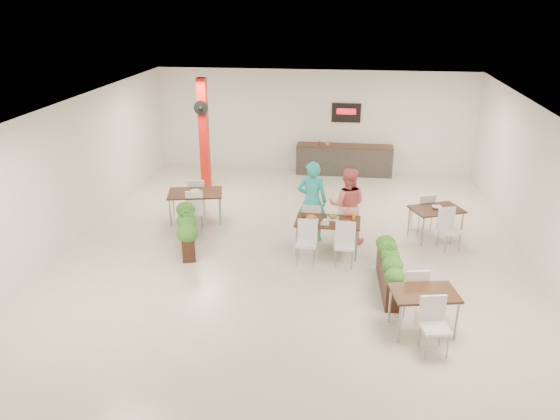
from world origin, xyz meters
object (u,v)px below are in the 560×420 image
object	(u,v)px
main_table	(327,226)
planter_left	(187,227)
side_table_c	(424,299)
planter_right	(389,266)
red_column	(204,133)
service_counter	(344,159)
diner_woman	(347,205)
side_table_b	(436,214)
side_table_a	(195,196)
diner_man	(312,201)

from	to	relation	value
main_table	planter_left	distance (m)	3.13
main_table	side_table_c	xyz separation A→B (m)	(1.74, -2.86, -0.02)
main_table	planter_right	xyz separation A→B (m)	(1.26, -1.49, -0.14)
red_column	planter_right	bearing A→B (deg)	-47.19
service_counter	side_table_c	world-z (taller)	service_counter
service_counter	planter_right	distance (m)	7.34
side_table_c	diner_woman	bearing A→B (deg)	99.17
diner_woman	side_table_b	bearing A→B (deg)	-167.29
diner_woman	side_table_a	distance (m)	3.85
red_column	main_table	xyz separation A→B (m)	(3.75, -3.91, -1.01)
planter_right	side_table_c	world-z (taller)	planter_right
service_counter	side_table_b	bearing A→B (deg)	-64.96
side_table_a	service_counter	bearing A→B (deg)	38.12
service_counter	side_table_b	xyz separation A→B (m)	(2.21, -4.72, 0.13)
red_column	diner_man	world-z (taller)	red_column
red_column	service_counter	bearing A→B (deg)	25.00
side_table_c	side_table_a	bearing A→B (deg)	128.40
planter_right	side_table_a	world-z (taller)	planter_right
diner_woman	planter_right	bearing A→B (deg)	113.14
diner_man	side_table_c	distance (m)	4.13
red_column	side_table_c	world-z (taller)	red_column
diner_woman	planter_right	size ratio (longest dim) A/B	0.95
side_table_b	side_table_c	size ratio (longest dim) A/B	0.99
planter_left	diner_woman	bearing A→B (deg)	12.65
service_counter	side_table_b	size ratio (longest dim) A/B	1.82
planter_right	planter_left	bearing A→B (deg)	162.83
side_table_a	main_table	bearing A→B (deg)	-35.22
red_column	main_table	world-z (taller)	red_column
main_table	planter_left	world-z (taller)	main_table
diner_man	planter_left	xyz separation A→B (m)	(-2.73, -0.79, -0.45)
planter_left	side_table_a	bearing A→B (deg)	98.46
red_column	planter_right	xyz separation A→B (m)	(5.01, -5.41, -1.15)
red_column	planter_right	size ratio (longest dim) A/B	1.73
diner_woman	service_counter	bearing A→B (deg)	-86.70
planter_right	side_table_a	size ratio (longest dim) A/B	1.11
planter_left	side_table_b	xyz separation A→B (m)	(5.58, 1.20, 0.13)
planter_right	side_table_b	size ratio (longest dim) A/B	1.12
red_column	planter_left	bearing A→B (deg)	-81.24
side_table_a	side_table_b	size ratio (longest dim) A/B	1.01
service_counter	side_table_b	distance (m)	5.21
main_table	diner_woman	distance (m)	0.81
diner_man	diner_woman	world-z (taller)	diner_man
service_counter	main_table	size ratio (longest dim) A/B	1.82
service_counter	diner_woman	world-z (taller)	service_counter
main_table	planter_right	distance (m)	1.96
main_table	diner_woman	world-z (taller)	diner_woman
diner_woman	planter_left	distance (m)	3.64
service_counter	side_table_c	distance (m)	8.77
red_column	diner_woman	bearing A→B (deg)	-38.10
planter_right	side_table_c	xyz separation A→B (m)	(0.48, -1.37, 0.12)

